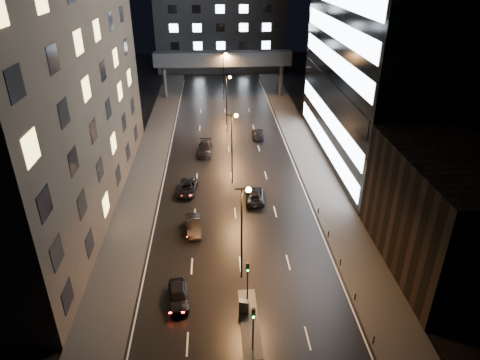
{
  "coord_description": "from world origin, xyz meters",
  "views": [
    {
      "loc": [
        -2.24,
        -25.06,
        28.24
      ],
      "look_at": [
        0.67,
        21.17,
        4.0
      ],
      "focal_mm": 32.0,
      "sensor_mm": 36.0,
      "label": 1
    }
  ],
  "objects_px": {
    "car_away_c": "(187,188)",
    "car_toward_b": "(258,134)",
    "car_away_a": "(178,295)",
    "car_toward_a": "(255,195)",
    "utility_cabinet": "(244,307)",
    "car_away_b": "(194,226)",
    "car_away_d": "(205,149)"
  },
  "relations": [
    {
      "from": "car_away_a",
      "to": "utility_cabinet",
      "type": "bearing_deg",
      "value": -24.93
    },
    {
      "from": "car_away_a",
      "to": "car_toward_a",
      "type": "xyz_separation_m",
      "value": [
        8.73,
        18.03,
        -0.05
      ]
    },
    {
      "from": "utility_cabinet",
      "to": "car_away_d",
      "type": "bearing_deg",
      "value": 111.07
    },
    {
      "from": "car_away_b",
      "to": "car_toward_b",
      "type": "distance_m",
      "value": 30.24
    },
    {
      "from": "car_away_b",
      "to": "car_away_c",
      "type": "xyz_separation_m",
      "value": [
        -1.16,
        9.27,
        -0.06
      ]
    },
    {
      "from": "car_away_b",
      "to": "car_away_d",
      "type": "distance_m",
      "value": 22.08
    },
    {
      "from": "car_away_a",
      "to": "car_toward_b",
      "type": "xyz_separation_m",
      "value": [
        11.33,
        39.8,
        -0.03
      ]
    },
    {
      "from": "car_away_d",
      "to": "car_toward_a",
      "type": "bearing_deg",
      "value": -64.01
    },
    {
      "from": "car_away_d",
      "to": "utility_cabinet",
      "type": "height_order",
      "value": "car_away_d"
    },
    {
      "from": "car_away_d",
      "to": "car_toward_a",
      "type": "distance_m",
      "value": 16.74
    },
    {
      "from": "car_away_d",
      "to": "utility_cabinet",
      "type": "distance_m",
      "value": 35.52
    },
    {
      "from": "car_toward_b",
      "to": "utility_cabinet",
      "type": "relative_size",
      "value": 3.69
    },
    {
      "from": "car_away_a",
      "to": "car_away_d",
      "type": "bearing_deg",
      "value": 79.19
    },
    {
      "from": "car_away_c",
      "to": "car_away_d",
      "type": "distance_m",
      "value": 12.97
    },
    {
      "from": "car_away_c",
      "to": "car_toward_b",
      "type": "distance_m",
      "value": 22.32
    },
    {
      "from": "car_away_c",
      "to": "car_away_b",
      "type": "bearing_deg",
      "value": -75.67
    },
    {
      "from": "car_away_a",
      "to": "car_away_b",
      "type": "xyz_separation_m",
      "value": [
        1.03,
        11.37,
        0.01
      ]
    },
    {
      "from": "car_away_a",
      "to": "car_away_b",
      "type": "height_order",
      "value": "car_away_b"
    },
    {
      "from": "car_away_b",
      "to": "car_toward_a",
      "type": "relative_size",
      "value": 0.92
    },
    {
      "from": "car_away_a",
      "to": "car_toward_a",
      "type": "relative_size",
      "value": 0.88
    },
    {
      "from": "car_away_b",
      "to": "car_away_d",
      "type": "relative_size",
      "value": 0.83
    },
    {
      "from": "car_away_d",
      "to": "car_toward_a",
      "type": "relative_size",
      "value": 1.1
    },
    {
      "from": "car_toward_a",
      "to": "car_away_a",
      "type": "bearing_deg",
      "value": 67.52
    },
    {
      "from": "car_away_d",
      "to": "car_away_c",
      "type": "bearing_deg",
      "value": -97.27
    },
    {
      "from": "car_toward_b",
      "to": "car_away_a",
      "type": "bearing_deg",
      "value": 76.55
    },
    {
      "from": "car_away_d",
      "to": "utility_cabinet",
      "type": "bearing_deg",
      "value": -81.11
    },
    {
      "from": "car_away_d",
      "to": "car_away_b",
      "type": "bearing_deg",
      "value": -90.11
    },
    {
      "from": "car_away_d",
      "to": "utility_cabinet",
      "type": "relative_size",
      "value": 4.1
    },
    {
      "from": "car_away_c",
      "to": "car_toward_b",
      "type": "xyz_separation_m",
      "value": [
        11.46,
        19.16,
        0.02
      ]
    },
    {
      "from": "car_toward_a",
      "to": "utility_cabinet",
      "type": "xyz_separation_m",
      "value": [
        -2.8,
        -19.93,
        0.13
      ]
    },
    {
      "from": "car_toward_b",
      "to": "utility_cabinet",
      "type": "height_order",
      "value": "utility_cabinet"
    },
    {
      "from": "car_away_a",
      "to": "car_toward_b",
      "type": "distance_m",
      "value": 41.38
    }
  ]
}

